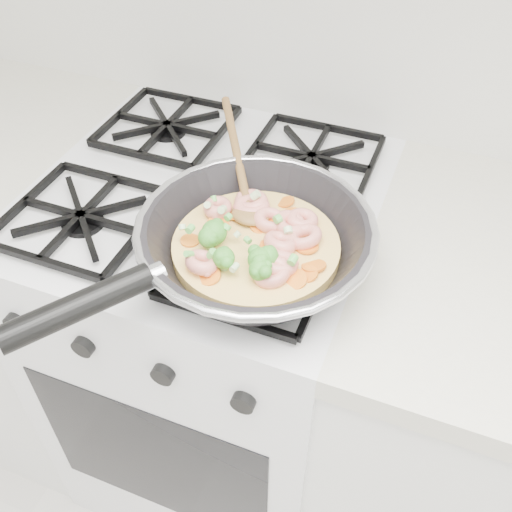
% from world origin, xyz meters
% --- Properties ---
extents(stove, '(0.60, 0.60, 0.92)m').
position_xyz_m(stove, '(0.00, 1.70, 0.46)').
color(stove, white).
rests_on(stove, ground).
extents(skillet, '(0.40, 0.58, 0.10)m').
position_xyz_m(skillet, '(0.15, 1.55, 0.96)').
color(skillet, black).
rests_on(skillet, stove).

